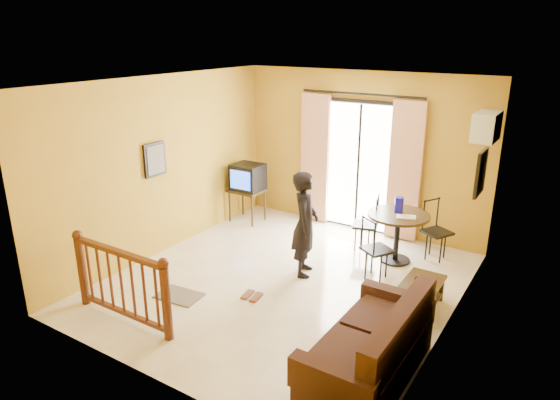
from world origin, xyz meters
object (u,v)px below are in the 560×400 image
Objects in this scene: dining_table at (398,224)px; coffee_table at (420,292)px; standing_person at (305,224)px; television at (248,177)px; sofa at (373,349)px.

coffee_table is (0.76, -1.21, -0.38)m from dining_table.
dining_table is at bearing -65.71° from standing_person.
coffee_table is at bearing -21.81° from television.
television is 2.97m from dining_table.
standing_person is (-1.76, 0.08, 0.54)m from coffee_table.
dining_table is at bearing 122.24° from coffee_table.
coffee_table is at bearing -116.92° from standing_person.
television reaches higher than coffee_table.
sofa is 2.46m from standing_person.
dining_table is 1.51m from standing_person.
standing_person is at bearing 177.31° from coffee_table.
television reaches higher than sofa.
dining_table is 0.60× the size of standing_person.
dining_table is at bearing -4.85° from television.
standing_person is at bearing 137.15° from sofa.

